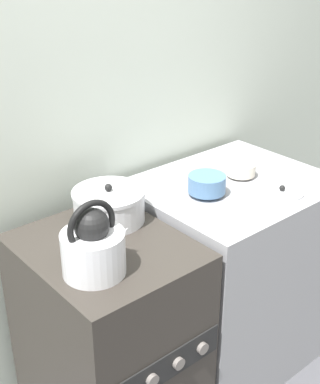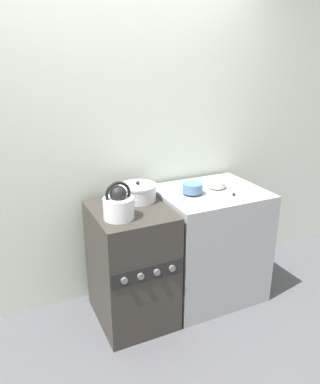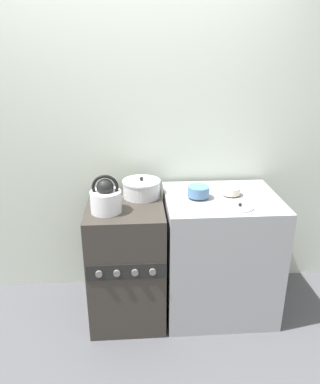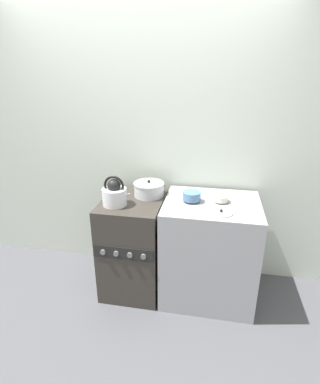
{
  "view_description": "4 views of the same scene",
  "coord_description": "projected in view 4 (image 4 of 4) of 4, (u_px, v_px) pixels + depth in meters",
  "views": [
    {
      "loc": [
        -0.87,
        -1.01,
        1.85
      ],
      "look_at": [
        0.26,
        0.32,
        1.0
      ],
      "focal_mm": 50.0,
      "sensor_mm": 36.0,
      "label": 1
    },
    {
      "loc": [
        -0.83,
        -1.94,
        1.88
      ],
      "look_at": [
        0.21,
        0.27,
        0.99
      ],
      "focal_mm": 35.0,
      "sensor_mm": 36.0,
      "label": 2
    },
    {
      "loc": [
        0.07,
        -2.04,
        1.89
      ],
      "look_at": [
        0.24,
        0.27,
        0.98
      ],
      "focal_mm": 35.0,
      "sensor_mm": 36.0,
      "label": 3
    },
    {
      "loc": [
        0.67,
        -1.96,
        1.9
      ],
      "look_at": [
        0.24,
        0.32,
        0.98
      ],
      "focal_mm": 28.0,
      "sensor_mm": 36.0,
      "label": 4
    }
  ],
  "objects": [
    {
      "name": "ground_plane",
      "position": [
        126.0,
        307.0,
        2.61
      ],
      "size": [
        12.0,
        12.0,
        0.0
      ],
      "primitive_type": "plane",
      "color": "#4C4C51"
    },
    {
      "name": "small_ceramic_bowl",
      "position": [
        221.0,
        198.0,
        2.46
      ],
      "size": [
        0.12,
        0.12,
        0.06
      ],
      "color": "beige",
      "rests_on": "counter"
    },
    {
      "name": "enamel_bowl",
      "position": [
        192.0,
        196.0,
        2.47
      ],
      "size": [
        0.15,
        0.15,
        0.08
      ],
      "color": "#4C729E",
      "rests_on": "counter"
    },
    {
      "name": "loose_pot_lid",
      "position": [
        221.0,
        213.0,
        2.28
      ],
      "size": [
        0.17,
        0.17,
        0.03
      ],
      "color": "silver",
      "rests_on": "counter"
    },
    {
      "name": "stove",
      "position": [
        134.0,
        245.0,
        2.73
      ],
      "size": [
        0.52,
        0.64,
        0.88
      ],
      "color": "#332D28",
      "rests_on": "ground_plane"
    },
    {
      "name": "cooking_pot",
      "position": [
        149.0,
        189.0,
        2.65
      ],
      "size": [
        0.27,
        0.27,
        0.15
      ],
      "color": "silver",
      "rests_on": "stove"
    },
    {
      "name": "wall_back",
      "position": [
        143.0,
        147.0,
        2.82
      ],
      "size": [
        7.0,
        0.06,
        2.5
      ],
      "color": "silver",
      "rests_on": "ground_plane"
    },
    {
      "name": "counter",
      "position": [
        209.0,
        250.0,
        2.63
      ],
      "size": [
        0.79,
        0.67,
        0.91
      ],
      "color": "#99999E",
      "rests_on": "ground_plane"
    },
    {
      "name": "kettle",
      "position": [
        115.0,
        194.0,
        2.45
      ],
      "size": [
        0.25,
        0.2,
        0.25
      ],
      "color": "silver",
      "rests_on": "stove"
    }
  ]
}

